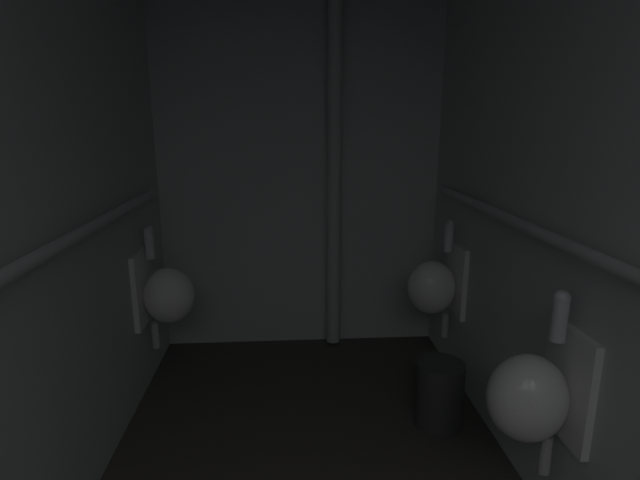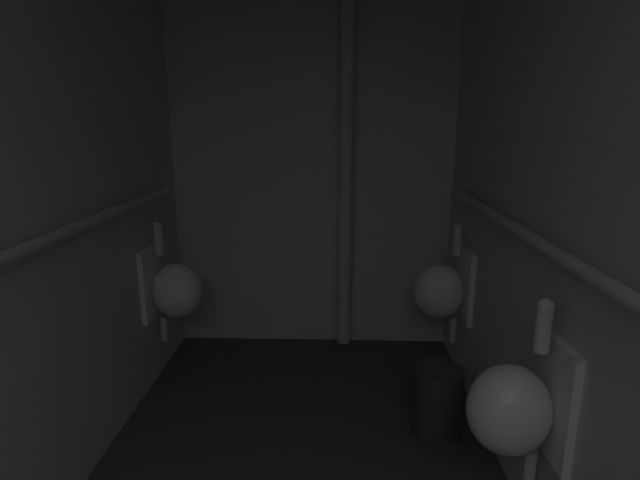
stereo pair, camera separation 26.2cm
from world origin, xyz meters
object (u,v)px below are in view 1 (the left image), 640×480
Objects in this scene: urinal_left_mid at (165,294)px; urinal_right_far at (435,286)px; standpipe_back_wall at (334,176)px; urinal_right_mid at (533,395)px; waste_bin at (439,394)px.

urinal_left_mid is 1.64m from urinal_right_far.
standpipe_back_wall is at bearing 140.79° from urinal_right_far.
waste_bin is at bearing 98.81° from urinal_right_mid.
urinal_left_mid is 1.00× the size of urinal_right_far.
urinal_left_mid is 1.33m from standpipe_back_wall.
urinal_right_far is 2.13× the size of waste_bin.
urinal_right_far is 0.31× the size of standpipe_back_wall.
standpipe_back_wall is at bearing 26.30° from urinal_left_mid.
urinal_right_mid is 1.26m from urinal_right_far.
urinal_right_far is (1.63, 0.04, 0.00)m from urinal_left_mid.
urinal_left_mid is 2.13× the size of waste_bin.
standpipe_back_wall is at bearing 108.71° from urinal_right_mid.
waste_bin is (-0.11, -0.53, -0.42)m from urinal_right_far.
standpipe_back_wall reaches higher than urinal_right_mid.
standpipe_back_wall reaches higher than urinal_left_mid.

